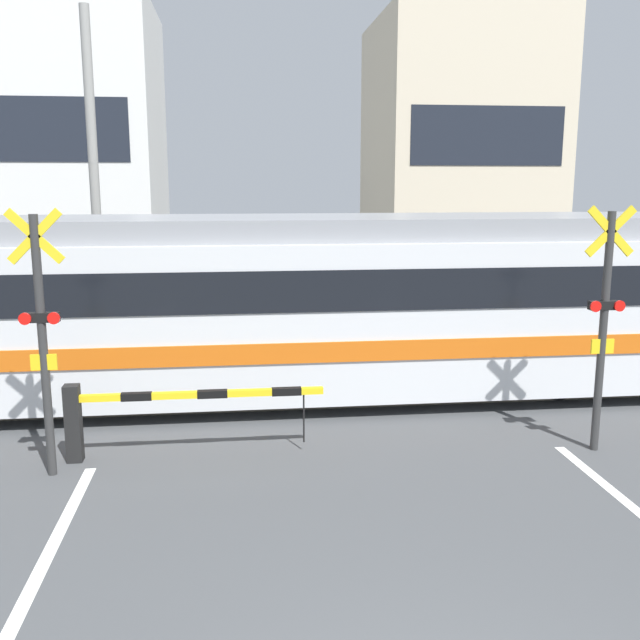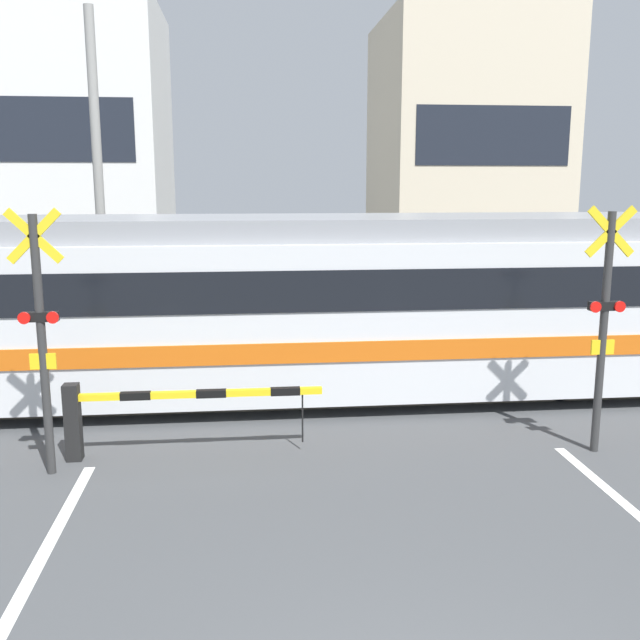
{
  "view_description": "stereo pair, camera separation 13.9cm",
  "coord_description": "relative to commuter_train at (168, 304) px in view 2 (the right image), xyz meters",
  "views": [
    {
      "loc": [
        -1.27,
        -3.38,
        3.71
      ],
      "look_at": [
        0.0,
        7.32,
        1.6
      ],
      "focal_mm": 40.0,
      "sensor_mm": 36.0,
      "label": 1
    },
    {
      "loc": [
        -1.13,
        -3.39,
        3.71
      ],
      "look_at": [
        0.0,
        7.32,
        1.6
      ],
      "focal_mm": 40.0,
      "sensor_mm": 36.0,
      "label": 2
    }
  ],
  "objects": [
    {
      "name": "rail_track_far",
      "position": [
        2.43,
        0.72,
        -1.63
      ],
      "size": [
        50.0,
        0.1,
        0.08
      ],
      "color": "#6B6051",
      "rests_on": "ground_plane"
    },
    {
      "name": "crossing_barrier_far",
      "position": [
        5.05,
        2.52,
        -0.98
      ],
      "size": [
        3.46,
        0.2,
        1.06
      ],
      "color": "black",
      "rests_on": "ground_plane"
    },
    {
      "name": "crossing_signal_left",
      "position": [
        -1.24,
        -3.0,
        0.2
      ],
      "size": [
        0.68,
        0.15,
        3.39
      ],
      "color": "#333333",
      "rests_on": "ground_plane"
    },
    {
      "name": "pedestrian",
      "position": [
        4.02,
        5.4,
        -0.75
      ],
      "size": [
        0.38,
        0.22,
        1.61
      ],
      "color": "brown",
      "rests_on": "ground_plane"
    },
    {
      "name": "crossing_signal_right",
      "position": [
        6.1,
        -3.0,
        0.2
      ],
      "size": [
        0.68,
        0.15,
        3.39
      ],
      "color": "#333333",
      "rests_on": "ground_plane"
    },
    {
      "name": "utility_pole_streetside",
      "position": [
        -1.99,
        5.02,
        2.07
      ],
      "size": [
        0.22,
        0.22,
        7.49
      ],
      "color": "gray",
      "rests_on": "ground_plane"
    },
    {
      "name": "commuter_train",
      "position": [
        0.0,
        0.0,
        0.0
      ],
      "size": [
        21.41,
        2.79,
        3.12
      ],
      "color": "silver",
      "rests_on": "ground_plane"
    },
    {
      "name": "building_left_of_street",
      "position": [
        -4.8,
        13.86,
        3.07
      ],
      "size": [
        6.81,
        6.37,
        9.48
      ],
      "color": "white",
      "rests_on": "ground_plane"
    },
    {
      "name": "building_right_of_street",
      "position": [
        9.26,
        13.86,
        2.98
      ],
      "size": [
        6.01,
        6.37,
        9.31
      ],
      "color": "beige",
      "rests_on": "ground_plane"
    },
    {
      "name": "crossing_barrier_near",
      "position": [
        -0.19,
        -2.58,
        -0.98
      ],
      "size": [
        3.46,
        0.2,
        1.06
      ],
      "color": "black",
      "rests_on": "ground_plane"
    },
    {
      "name": "rail_track_near",
      "position": [
        2.43,
        -0.72,
        -1.63
      ],
      "size": [
        50.0,
        0.1,
        0.08
      ],
      "color": "#6B6051",
      "rests_on": "ground_plane"
    }
  ]
}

